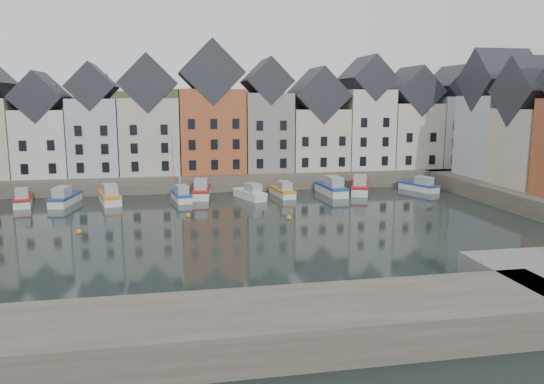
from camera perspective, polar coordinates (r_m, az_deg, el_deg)
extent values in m
plane|color=black|center=(47.88, -3.82, -4.56)|extent=(260.00, 260.00, 0.00)
cube|color=#4D443B|center=(77.01, -6.58, 1.70)|extent=(90.00, 16.00, 2.00)
cube|color=#4D443B|center=(26.79, -20.02, -14.91)|extent=(50.00, 6.00, 2.00)
ellipsoid|color=#24351A|center=(106.48, -7.45, -6.47)|extent=(153.60, 70.40, 64.00)
sphere|color=black|center=(97.37, -15.91, 7.66)|extent=(5.77, 5.77, 5.77)
sphere|color=black|center=(111.09, 5.12, 7.94)|extent=(5.27, 5.27, 5.27)
sphere|color=black|center=(107.04, 9.70, 7.64)|extent=(5.07, 5.07, 5.07)
sphere|color=black|center=(103.22, 0.26, 7.66)|extent=(5.01, 5.01, 5.01)
sphere|color=black|center=(111.61, 6.91, 7.88)|extent=(5.21, 5.21, 5.21)
sphere|color=black|center=(105.00, -6.77, 7.91)|extent=(5.45, 5.45, 5.45)
sphere|color=black|center=(103.94, 13.95, 7.05)|extent=(4.49, 4.49, 4.49)
cube|color=silver|center=(76.01, -23.30, 4.87)|extent=(6.56, 8.00, 8.61)
cube|color=black|center=(75.80, -23.61, 9.34)|extent=(6.56, 8.16, 6.56)
cube|color=#B4BDC8|center=(74.83, -18.43, 5.65)|extent=(6.20, 8.00, 10.02)
cube|color=black|center=(74.68, -18.71, 10.66)|extent=(6.20, 8.16, 6.20)
cube|color=#BEB5A1|center=(74.23, -12.97, 5.90)|extent=(7.70, 8.00, 10.08)
cube|color=black|center=(74.09, -13.18, 11.26)|extent=(7.70, 8.16, 7.70)
cube|color=#AB5430|center=(74.36, -6.51, 6.56)|extent=(8.69, 8.00, 11.28)
cube|color=black|center=(74.31, -6.63, 12.56)|extent=(8.69, 8.16, 8.69)
cube|color=gray|center=(75.35, -0.62, 6.47)|extent=(6.43, 8.00, 10.78)
cube|color=black|center=(75.25, -0.63, 11.79)|extent=(6.43, 8.16, 6.43)
cube|color=beige|center=(77.06, 4.76, 5.69)|extent=(7.88, 8.00, 8.56)
cube|color=black|center=(76.85, 4.83, 10.32)|extent=(7.88, 8.16, 7.88)
cube|color=silver|center=(79.25, 9.93, 6.68)|extent=(6.50, 8.00, 11.27)
cube|color=black|center=(79.19, 10.09, 11.91)|extent=(6.50, 8.16, 6.50)
cube|color=beige|center=(82.05, 14.52, 5.93)|extent=(7.23, 8.00, 9.32)
cube|color=black|center=(81.88, 14.72, 10.44)|extent=(7.23, 8.16, 7.23)
cube|color=silver|center=(85.17, 18.73, 6.20)|extent=(6.18, 8.00, 10.32)
cube|color=black|center=(85.05, 18.99, 10.69)|extent=(6.18, 8.16, 6.18)
cube|color=#B4BDC8|center=(75.04, 22.95, 5.52)|extent=(7.47, 8.00, 10.38)
cube|color=black|center=(74.92, 23.32, 10.99)|extent=(7.62, 8.00, 8.00)
cube|color=#BEB5A1|center=(68.59, 26.60, 4.28)|extent=(8.14, 8.00, 8.89)
cube|color=black|center=(68.37, 27.02, 9.64)|extent=(8.30, 8.00, 8.00)
sphere|color=orange|center=(55.32, -8.96, -2.51)|extent=(0.50, 0.50, 0.50)
sphere|color=orange|center=(53.64, 1.90, -2.79)|extent=(0.50, 0.50, 0.50)
sphere|color=orange|center=(51.13, -20.06, -4.04)|extent=(0.50, 0.50, 0.50)
cube|color=silver|center=(67.12, -25.20, -0.99)|extent=(2.83, 6.02, 1.06)
cube|color=#A81918|center=(67.02, -25.23, -0.50)|extent=(2.94, 6.15, 0.24)
cube|color=#989E9F|center=(66.07, -25.31, -0.14)|extent=(1.77, 2.53, 1.16)
cube|color=silver|center=(65.71, -21.32, -0.92)|extent=(2.86, 6.29, 1.11)
cube|color=navy|center=(65.60, -21.36, -0.40)|extent=(2.98, 6.43, 0.25)
cube|color=#989E9F|center=(64.66, -21.67, -0.02)|extent=(1.82, 2.64, 1.21)
cube|color=silver|center=(65.05, -17.06, -0.76)|extent=(3.29, 6.67, 1.17)
cube|color=orange|center=(64.94, -17.09, -0.21)|extent=(3.43, 6.82, 0.27)
cube|color=#989E9F|center=(63.89, -17.02, 0.22)|extent=(2.03, 2.83, 1.28)
cube|color=silver|center=(64.40, -9.75, -0.62)|extent=(2.46, 5.61, 0.99)
cube|color=navy|center=(64.31, -9.77, -0.14)|extent=(2.57, 5.73, 0.23)
cube|color=#989E9F|center=(63.43, -9.65, 0.22)|extent=(1.59, 2.34, 1.08)
cylinder|color=silver|center=(64.21, -9.97, 3.95)|extent=(0.13, 0.13, 9.94)
cube|color=silver|center=(66.53, -7.59, -0.16)|extent=(2.68, 6.77, 1.21)
cube|color=#A81918|center=(66.42, -7.60, 0.40)|extent=(2.80, 6.91, 0.27)
cube|color=#989E9F|center=(65.34, -7.66, 0.82)|extent=(1.81, 2.79, 1.32)
cube|color=silver|center=(64.65, -2.42, -0.43)|extent=(3.50, 5.81, 1.02)
cube|color=silver|center=(64.56, -2.43, 0.05)|extent=(3.62, 5.95, 0.23)
cube|color=#989E9F|center=(63.74, -2.07, 0.44)|extent=(1.99, 2.54, 1.12)
cube|color=silver|center=(66.28, 1.12, -0.17)|extent=(2.32, 5.72, 1.02)
cube|color=orange|center=(66.19, 1.12, 0.31)|extent=(2.42, 5.84, 0.23)
cube|color=#989E9F|center=(65.32, 1.36, 0.67)|extent=(1.55, 2.36, 1.11)
cube|color=silver|center=(67.96, 6.37, 0.08)|extent=(2.49, 6.89, 1.24)
cube|color=navy|center=(67.84, 6.38, 0.65)|extent=(2.61, 7.04, 0.28)
cube|color=#989E9F|center=(66.80, 6.71, 1.08)|extent=(1.76, 2.81, 1.35)
cube|color=silver|center=(69.62, 9.45, 0.25)|extent=(4.37, 7.06, 1.24)
cube|color=#A81918|center=(69.51, 9.47, 0.80)|extent=(4.52, 7.22, 0.28)
cube|color=#989E9F|center=(68.40, 9.47, 1.23)|extent=(2.46, 3.10, 1.36)
cube|color=silver|center=(72.82, 15.49, 0.39)|extent=(3.68, 5.77, 1.02)
cube|color=navy|center=(72.73, 15.51, 0.82)|extent=(3.81, 5.91, 0.23)
cube|color=#989E9F|center=(72.11, 16.03, 1.17)|extent=(2.05, 2.55, 1.11)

